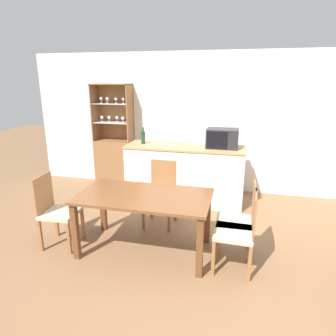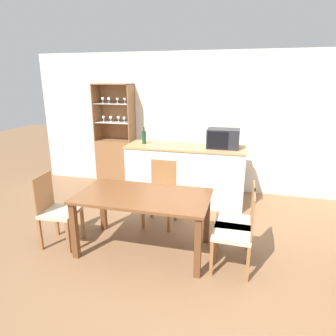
# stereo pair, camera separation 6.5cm
# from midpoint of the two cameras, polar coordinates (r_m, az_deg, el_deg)

# --- Properties ---
(ground_plane) EXTENTS (18.00, 18.00, 0.00)m
(ground_plane) POSITION_cam_midpoint_polar(r_m,az_deg,el_deg) (3.67, 1.14, -17.78)
(ground_plane) COLOR brown
(wall_back) EXTENTS (6.80, 0.06, 2.55)m
(wall_back) POSITION_cam_midpoint_polar(r_m,az_deg,el_deg) (5.67, 7.50, 8.44)
(wall_back) COLOR silver
(wall_back) RESTS_ON ground_plane
(kitchen_counter) EXTENTS (2.01, 0.64, 0.99)m
(kitchen_counter) POSITION_cam_midpoint_polar(r_m,az_deg,el_deg) (5.17, 3.68, -1.15)
(kitchen_counter) COLOR white
(kitchen_counter) RESTS_ON ground_plane
(display_cabinet) EXTENTS (0.74, 0.37, 1.98)m
(display_cabinet) POSITION_cam_midpoint_polar(r_m,az_deg,el_deg) (6.07, -9.50, 2.41)
(display_cabinet) COLOR brown
(display_cabinet) RESTS_ON ground_plane
(dining_table) EXTENTS (1.59, 0.86, 0.74)m
(dining_table) POSITION_cam_midpoint_polar(r_m,az_deg,el_deg) (3.65, -4.23, -6.61)
(dining_table) COLOR brown
(dining_table) RESTS_ON ground_plane
(dining_chair_side_right_near) EXTENTS (0.44, 0.44, 0.93)m
(dining_chair_side_right_near) POSITION_cam_midpoint_polar(r_m,az_deg,el_deg) (3.43, 13.54, -11.78)
(dining_chair_side_right_near) COLOR #C1B299
(dining_chair_side_right_near) RESTS_ON ground_plane
(dining_chair_side_right_far) EXTENTS (0.43, 0.43, 0.93)m
(dining_chair_side_right_far) POSITION_cam_midpoint_polar(r_m,az_deg,el_deg) (3.67, 13.66, -9.87)
(dining_chair_side_right_far) COLOR #C1B299
(dining_chair_side_right_far) RESTS_ON ground_plane
(dining_chair_side_left_near) EXTENTS (0.45, 0.45, 0.93)m
(dining_chair_side_left_near) POSITION_cam_midpoint_polar(r_m,az_deg,el_deg) (4.09, -20.02, -7.57)
(dining_chair_side_left_near) COLOR #C1B299
(dining_chair_side_left_near) RESTS_ON ground_plane
(dining_chair_head_far) EXTENTS (0.43, 0.43, 0.93)m
(dining_chair_head_far) POSITION_cam_midpoint_polar(r_m,az_deg,el_deg) (4.38, -0.97, -4.87)
(dining_chair_head_far) COLOR #C1B299
(dining_chair_head_far) RESTS_ON ground_plane
(microwave) EXTENTS (0.51, 0.35, 0.31)m
(microwave) POSITION_cam_midpoint_polar(r_m,az_deg,el_deg) (4.96, 10.83, 5.54)
(microwave) COLOR #232328
(microwave) RESTS_ON kitchen_counter
(wine_bottle) EXTENTS (0.07, 0.07, 0.29)m
(wine_bottle) POSITION_cam_midpoint_polar(r_m,az_deg,el_deg) (5.22, -4.23, 5.91)
(wine_bottle) COLOR #193D23
(wine_bottle) RESTS_ON kitchen_counter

